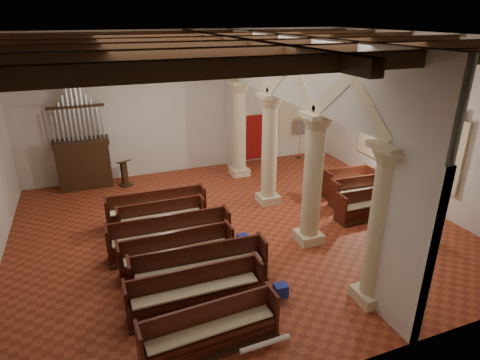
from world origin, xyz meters
The scene contains 30 objects.
floor centered at (0.00, 0.00, 0.00)m, with size 14.00×14.00×0.00m, color #91381F.
ceiling centered at (0.00, 0.00, 6.00)m, with size 14.00×14.00×0.00m, color black.
wall_back centered at (0.00, 6.00, 3.00)m, with size 14.00×0.02×6.00m, color silver.
wall_front centered at (0.00, -6.00, 3.00)m, with size 14.00×0.02×6.00m, color silver.
wall_right centered at (7.00, 0.00, 3.00)m, with size 0.02×12.00×6.00m, color silver.
ceiling_beams centered at (0.00, 0.00, 5.82)m, with size 13.80×11.80×0.30m, color #311D0F, non-canonical shape.
arcade centered at (1.80, 0.00, 3.56)m, with size 0.90×11.90×6.00m.
window_right_a centered at (6.98, -1.50, 2.20)m, with size 0.03×1.00×2.20m, color #2E6953.
window_right_b centered at (6.98, 2.50, 2.20)m, with size 0.03×1.00×2.20m, color #2E6953.
window_back centered at (5.00, 5.98, 2.20)m, with size 1.00×0.03×2.20m, color #2E6953.
pipe_organ centered at (-4.50, 5.50, 1.37)m, with size 2.10×0.85×4.40m.
lectern centered at (-3.03, 5.00, 0.48)m, with size 0.57×0.61×1.17m.
dossal_curtain centered at (3.50, 5.92, 1.17)m, with size 1.80×0.07×2.17m.
processional_banner centered at (5.31, 5.49, 0.75)m, with size 0.47×0.60×2.06m.
hymnal_box_a centered at (-0.25, -3.68, 0.26)m, with size 0.33×0.27×0.33m, color navy.
hymnal_box_b centered at (-1.27, -2.25, 0.26)m, with size 0.33×0.27×0.33m, color #16169B.
hymnal_box_c centered at (-0.24, -1.09, 0.26)m, with size 0.32×0.26×0.32m, color #152796.
tube_heater_a centered at (-1.28, -5.02, 0.16)m, with size 0.11×0.11×1.14m, color white.
tube_heater_b centered at (-3.00, -4.34, 0.16)m, with size 0.09×0.09×0.92m, color white.
nave_pew_0 centered at (-2.33, -4.56, 0.35)m, with size 3.00×0.86×1.05m.
nave_pew_1 centered at (-2.28, -3.26, 0.35)m, with size 3.25×0.75×1.06m.
nave_pew_2 centered at (-1.97, -2.47, 0.37)m, with size 3.54×0.91×1.14m.
nave_pew_3 centered at (-2.34, -1.52, 0.36)m, with size 3.12×0.77×1.10m.
nave_pew_4 centered at (-2.33, -0.58, 0.38)m, with size 3.58×0.86×1.14m.
nave_pew_5 centered at (-2.32, 0.80, 0.33)m, with size 2.79×0.69×0.99m.
nave_pew_6 centered at (-2.36, 1.41, 0.36)m, with size 3.30×0.82×1.10m.
aisle_pew_0 centered at (4.69, -2.18, 0.32)m, with size 1.75×0.74×0.96m.
aisle_pew_1 centered at (4.32, -0.88, 0.35)m, with size 2.00×0.71×1.03m.
aisle_pew_2 centered at (4.73, 0.10, 0.36)m, with size 1.99×0.78×1.06m.
aisle_pew_3 centered at (4.92, 0.96, 0.37)m, with size 1.95×0.83×1.10m.
Camera 1 is at (-4.09, -10.84, 6.57)m, focal length 30.00 mm.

